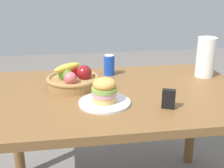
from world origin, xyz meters
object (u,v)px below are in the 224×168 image
object	(u,v)px
sandwich	(104,90)
napkin_holder	(169,99)
soda_can	(109,65)
plate	(105,102)
fruit_basket	(73,79)
paper_towel_roll	(206,57)

from	to	relation	value
sandwich	napkin_holder	bearing A→B (deg)	-18.23
soda_can	plate	bearing A→B (deg)	-100.44
sandwich	soda_can	distance (m)	0.45
sandwich	napkin_holder	xyz separation A→B (m)	(0.28, -0.09, -0.03)
soda_can	fruit_basket	world-z (taller)	fruit_basket
plate	soda_can	world-z (taller)	soda_can
plate	napkin_holder	bearing A→B (deg)	-18.23
paper_towel_roll	sandwich	bearing A→B (deg)	-153.54
sandwich	paper_towel_roll	world-z (taller)	paper_towel_roll
soda_can	napkin_holder	world-z (taller)	soda_can
fruit_basket	paper_towel_roll	size ratio (longest dim) A/B	1.21
plate	sandwich	size ratio (longest dim) A/B	2.03
sandwich	napkin_holder	size ratio (longest dim) A/B	1.36
soda_can	paper_towel_roll	xyz separation A→B (m)	(0.58, -0.12, 0.06)
fruit_basket	paper_towel_roll	bearing A→B (deg)	5.14
plate	fruit_basket	size ratio (longest dim) A/B	0.86
fruit_basket	napkin_holder	bearing A→B (deg)	-39.34
sandwich	napkin_holder	distance (m)	0.30
plate	soda_can	xyz separation A→B (m)	(0.08, 0.44, 0.06)
fruit_basket	napkin_holder	xyz separation A→B (m)	(0.43, -0.35, -0.00)
fruit_basket	napkin_holder	size ratio (longest dim) A/B	3.22
plate	fruit_basket	xyz separation A→B (m)	(-0.14, 0.26, 0.04)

